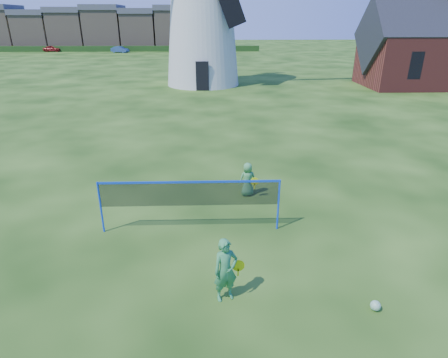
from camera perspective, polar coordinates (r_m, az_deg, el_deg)
ground at (r=10.72m, az=-0.99°, el=-8.46°), size 220.00×220.00×0.00m
windmill at (r=35.65m, az=-3.43°, el=25.21°), size 15.60×6.57×20.48m
chapel at (r=39.80m, az=30.35°, el=16.79°), size 13.66×6.62×11.55m
badminton_net at (r=10.44m, az=-5.25°, el=-2.38°), size 5.05×0.05×1.55m
player_girl at (r=8.14m, az=0.26°, el=-13.74°), size 0.73×0.52×1.47m
player_boy at (r=12.79m, az=3.62°, el=-0.05°), size 0.68×0.48×1.18m
play_ball at (r=8.84m, az=22.09°, el=-17.46°), size 0.22×0.22×0.22m
terraced_houses at (r=84.87m, az=-20.27°, el=20.77°), size 54.31×8.40×8.21m
hedge at (r=78.42m, az=-19.05°, el=18.26°), size 62.00×0.80×1.00m
car_left at (r=80.92m, az=-24.71°, el=17.62°), size 3.35×1.54×1.11m
car_right at (r=74.52m, az=-15.57°, el=18.49°), size 3.50×2.31×1.09m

